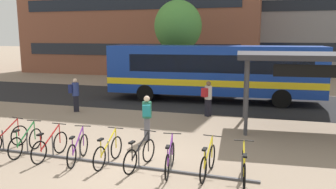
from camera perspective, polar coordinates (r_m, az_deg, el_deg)
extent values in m
plane|color=gray|center=(10.34, -5.94, -11.33)|extent=(200.00, 200.00, 0.00)
cube|color=#232326|center=(19.95, 5.30, -0.95)|extent=(80.00, 7.20, 0.01)
cube|color=#14389E|center=(19.56, 7.64, 4.25)|extent=(12.13, 3.24, 2.70)
cube|color=yellow|center=(19.63, 7.60, 2.36)|extent=(12.15, 3.26, 0.36)
cube|color=black|center=(20.71, -7.61, 7.69)|extent=(1.13, 2.35, 0.40)
cube|color=black|center=(20.95, -8.92, 5.33)|extent=(0.21, 2.19, 1.40)
cube|color=black|center=(18.26, 8.24, 5.12)|extent=(9.83, 0.63, 0.97)
cube|color=black|center=(20.73, 8.82, 5.66)|extent=(9.83, 0.63, 0.97)
cylinder|color=black|center=(19.32, -3.83, 0.21)|extent=(1.02, 0.36, 1.00)
cylinder|color=black|center=(21.51, -2.06, 1.21)|extent=(1.02, 0.36, 1.00)
cylinder|color=black|center=(18.61, 18.68, -0.66)|extent=(1.02, 0.36, 1.00)
cylinder|color=black|center=(20.88, 18.07, 0.47)|extent=(1.02, 0.36, 1.00)
cube|color=#47474C|center=(10.50, -12.41, -11.01)|extent=(9.65, 0.34, 0.06)
cylinder|color=#47474C|center=(12.39, -26.22, -7.02)|extent=(0.04, 0.04, 0.70)
cylinder|color=#47474C|center=(11.75, -22.79, -7.64)|extent=(0.04, 0.04, 0.70)
cylinder|color=#47474C|center=(11.17, -18.98, -8.31)|extent=(0.04, 0.04, 0.70)
cylinder|color=#47474C|center=(10.63, -14.75, -9.00)|extent=(0.04, 0.04, 0.70)
cylinder|color=#47474C|center=(10.17, -10.09, -9.71)|extent=(0.04, 0.04, 0.70)
cylinder|color=#47474C|center=(9.77, -4.99, -10.41)|extent=(0.04, 0.04, 0.70)
cylinder|color=#47474C|center=(9.46, 0.51, -11.06)|extent=(0.04, 0.04, 0.70)
cylinder|color=#47474C|center=(9.24, 6.35, -11.65)|extent=(0.04, 0.04, 0.70)
cylinder|color=#47474C|center=(9.12, 12.44, -12.14)|extent=(0.04, 0.04, 0.70)
torus|color=black|center=(12.74, -23.92, -6.38)|extent=(0.17, 0.70, 0.70)
cube|color=red|center=(12.37, -25.77, -5.48)|extent=(0.20, 0.91, 0.58)
cylinder|color=red|center=(12.65, -24.09, -5.03)|extent=(0.04, 0.04, 0.65)
cylinder|color=black|center=(12.58, -24.19, -3.65)|extent=(0.52, 0.12, 0.03)
torus|color=black|center=(12.14, -21.56, -7.00)|extent=(0.09, 0.71, 0.70)
torus|color=black|center=(11.36, -24.48, -8.35)|extent=(0.09, 0.71, 0.70)
cube|color=#1E7F38|center=(11.68, -23.02, -6.15)|extent=(0.09, 0.92, 0.58)
cylinder|color=#1E7F38|center=(11.36, -24.27, -6.94)|extent=(0.03, 0.03, 0.55)
cube|color=black|center=(11.29, -24.36, -5.65)|extent=(0.11, 0.23, 0.05)
cylinder|color=#1E7F38|center=(12.05, -21.71, -5.59)|extent=(0.03, 0.03, 0.65)
cylinder|color=black|center=(11.97, -21.81, -4.14)|extent=(0.52, 0.06, 0.03)
torus|color=black|center=(11.47, -17.78, -7.75)|extent=(0.08, 0.71, 0.70)
torus|color=black|center=(10.71, -21.06, -9.19)|extent=(0.08, 0.71, 0.70)
cube|color=red|center=(11.01, -19.39, -6.87)|extent=(0.07, 0.92, 0.58)
cylinder|color=red|center=(10.71, -20.80, -7.70)|extent=(0.03, 0.03, 0.55)
cube|color=black|center=(10.63, -20.89, -6.35)|extent=(0.11, 0.22, 0.05)
cylinder|color=red|center=(11.37, -17.92, -6.27)|extent=(0.03, 0.03, 0.65)
cylinder|color=black|center=(11.28, -18.01, -4.73)|extent=(0.52, 0.05, 0.03)
torus|color=black|center=(11.00, -14.09, -8.33)|extent=(0.17, 0.70, 0.70)
torus|color=black|center=(10.10, -16.04, -10.08)|extent=(0.17, 0.70, 0.70)
cube|color=#702893|center=(10.47, -15.06, -7.51)|extent=(0.20, 0.91, 0.58)
cylinder|color=#702893|center=(10.10, -15.90, -8.48)|extent=(0.04, 0.04, 0.55)
cube|color=black|center=(10.02, -15.97, -7.05)|extent=(0.14, 0.23, 0.05)
cylinder|color=#702893|center=(10.89, -14.19, -6.79)|extent=(0.04, 0.04, 0.65)
cylinder|color=black|center=(10.80, -14.26, -5.19)|extent=(0.52, 0.12, 0.03)
torus|color=black|center=(10.58, -8.75, -8.88)|extent=(0.07, 0.71, 0.70)
torus|color=black|center=(9.74, -11.56, -10.63)|extent=(0.07, 0.71, 0.70)
cube|color=yellow|center=(10.07, -10.09, -8.00)|extent=(0.07, 0.92, 0.58)
cylinder|color=yellow|center=(9.73, -11.32, -8.99)|extent=(0.03, 0.03, 0.55)
cube|color=black|center=(9.65, -11.37, -7.51)|extent=(0.11, 0.22, 0.05)
cylinder|color=yellow|center=(10.47, -8.85, -7.28)|extent=(0.03, 0.03, 0.65)
cylinder|color=black|center=(10.38, -8.89, -5.62)|extent=(0.52, 0.05, 0.03)
torus|color=black|center=(10.19, -3.30, -9.50)|extent=(0.17, 0.70, 0.70)
torus|color=black|center=(9.38, -6.43, -11.31)|extent=(0.17, 0.70, 0.70)
cube|color=black|center=(9.69, -4.76, -8.59)|extent=(0.19, 0.91, 0.58)
cylinder|color=black|center=(9.36, -6.12, -9.61)|extent=(0.03, 0.03, 0.55)
cube|color=black|center=(9.28, -6.15, -8.08)|extent=(0.14, 0.23, 0.05)
cylinder|color=black|center=(10.08, -3.37, -7.85)|extent=(0.04, 0.04, 0.65)
cylinder|color=black|center=(9.99, -3.39, -6.13)|extent=(0.52, 0.12, 0.03)
torus|color=black|center=(9.90, 0.74, -10.07)|extent=(0.14, 0.70, 0.70)
torus|color=black|center=(8.96, -0.15, -12.27)|extent=(0.14, 0.70, 0.70)
cube|color=#702893|center=(9.34, 0.34, -9.28)|extent=(0.16, 0.92, 0.58)
cylinder|color=#702893|center=(8.96, -0.05, -10.47)|extent=(0.03, 0.03, 0.55)
cube|color=black|center=(8.87, -0.05, -8.87)|extent=(0.13, 0.23, 0.05)
cylinder|color=#702893|center=(9.78, 0.73, -8.38)|extent=(0.04, 0.04, 0.65)
cylinder|color=black|center=(9.69, 0.73, -6.62)|extent=(0.52, 0.10, 0.03)
torus|color=black|center=(9.77, 7.47, -10.45)|extent=(0.09, 0.71, 0.70)
torus|color=black|center=(8.84, 6.00, -12.65)|extent=(0.09, 0.71, 0.70)
cube|color=yellow|center=(9.21, 6.85, -9.63)|extent=(0.09, 0.92, 0.58)
cylinder|color=yellow|center=(8.83, 6.19, -10.83)|extent=(0.03, 0.03, 0.55)
cube|color=black|center=(8.74, 6.23, -9.21)|extent=(0.11, 0.23, 0.05)
cylinder|color=yellow|center=(9.64, 7.49, -8.74)|extent=(0.03, 0.03, 0.65)
cylinder|color=black|center=(9.55, 7.53, -6.95)|extent=(0.52, 0.06, 0.03)
torus|color=black|center=(9.50, 12.62, -11.21)|extent=(0.11, 0.71, 0.70)
torus|color=black|center=(8.56, 12.81, -13.64)|extent=(0.11, 0.71, 0.70)
cube|color=yellow|center=(8.93, 12.78, -10.45)|extent=(0.12, 0.92, 0.58)
cylinder|color=yellow|center=(8.55, 12.86, -11.75)|extent=(0.03, 0.03, 0.55)
cube|color=black|center=(8.45, 12.92, -10.09)|extent=(0.12, 0.23, 0.05)
cylinder|color=yellow|center=(9.37, 12.70, -9.46)|extent=(0.03, 0.03, 0.65)
cylinder|color=black|center=(9.28, 12.77, -7.63)|extent=(0.52, 0.08, 0.03)
cylinder|color=#38383D|center=(12.92, 13.22, -0.63)|extent=(0.15, 0.15, 2.87)
cylinder|color=#38383D|center=(15.63, 12.98, 1.17)|extent=(0.15, 0.15, 2.87)
cube|color=#28282D|center=(14.39, 23.23, 6.05)|extent=(5.99, 4.00, 0.20)
cube|color=black|center=(12.93, 24.42, 3.62)|extent=(3.15, 0.33, 0.44)
cube|color=black|center=(15.94, 6.81, -2.23)|extent=(0.31, 0.33, 0.82)
cylinder|color=beige|center=(15.81, 6.86, 0.34)|extent=(0.47, 0.47, 0.63)
sphere|color=brown|center=(15.74, 6.89, 1.87)|extent=(0.22, 0.22, 0.22)
cube|color=#B21E23|center=(15.61, 6.22, 0.35)|extent=(0.33, 0.30, 0.40)
cube|color=black|center=(17.41, -15.32, -1.50)|extent=(0.33, 0.31, 0.81)
cylinder|color=navy|center=(17.29, -15.43, 0.87)|extent=(0.47, 0.47, 0.65)
sphere|color=beige|center=(17.23, -15.50, 2.30)|extent=(0.22, 0.22, 0.22)
cube|color=navy|center=(17.28, -16.30, 0.93)|extent=(0.31, 0.33, 0.40)
cube|color=#565660|center=(12.25, -3.56, -5.84)|extent=(0.27, 0.31, 0.84)
cylinder|color=#23664C|center=(12.08, -3.60, -2.60)|extent=(0.42, 0.42, 0.58)
sphere|color=beige|center=(12.00, -3.62, -0.74)|extent=(0.22, 0.22, 0.22)
cube|color=#197075|center=(11.82, -3.66, -2.73)|extent=(0.32, 0.25, 0.40)
cylinder|color=brown|center=(25.30, 1.68, 4.65)|extent=(0.32, 0.32, 2.88)
ellipsoid|color=#4C8E3D|center=(25.20, 1.71, 11.54)|extent=(3.49, 3.49, 3.76)
cube|color=black|center=(31.96, -7.08, 7.57)|extent=(21.01, 0.06, 1.10)
cube|color=black|center=(32.07, -7.24, 15.03)|extent=(21.01, 0.06, 1.10)
cube|color=black|center=(37.04, 24.63, 7.12)|extent=(24.06, 0.06, 1.10)
cube|color=black|center=(37.15, 25.11, 13.64)|extent=(24.06, 0.06, 1.10)
cube|color=brown|center=(53.39, 8.16, 13.36)|extent=(14.41, 13.68, 14.18)
cube|color=black|center=(46.50, 6.81, 8.68)|extent=(12.68, 0.06, 1.10)
cube|color=black|center=(46.65, 6.93, 14.49)|extent=(12.68, 0.06, 1.10)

